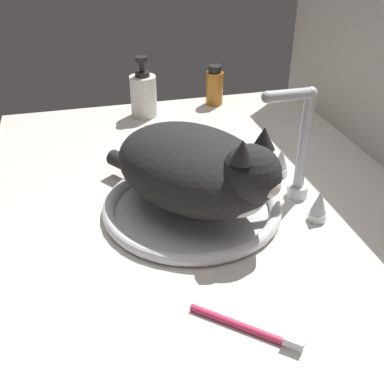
{
  "coord_description": "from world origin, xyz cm",
  "views": [
    {
      "loc": [
        66.65,
        -20.05,
        51.07
      ],
      "look_at": [
        -1.21,
        -2.9,
        7.0
      ],
      "focal_mm": 43.52,
      "sensor_mm": 36.0,
      "label": 1
    }
  ],
  "objects_px": {
    "amber_bottle": "(215,86)",
    "sink_basin": "(192,206)",
    "toothbrush": "(248,328)",
    "faucet": "(298,158)",
    "cat": "(200,170)",
    "soap_pump_bottle": "(143,94)"
  },
  "relations": [
    {
      "from": "cat",
      "to": "toothbrush",
      "type": "height_order",
      "value": "cat"
    },
    {
      "from": "sink_basin",
      "to": "soap_pump_bottle",
      "type": "bearing_deg",
      "value": -178.45
    },
    {
      "from": "sink_basin",
      "to": "amber_bottle",
      "type": "bearing_deg",
      "value": 159.15
    },
    {
      "from": "sink_basin",
      "to": "faucet",
      "type": "height_order",
      "value": "faucet"
    },
    {
      "from": "faucet",
      "to": "cat",
      "type": "xyz_separation_m",
      "value": [
        0.01,
        -0.19,
        0.01
      ]
    },
    {
      "from": "cat",
      "to": "soap_pump_bottle",
      "type": "xyz_separation_m",
      "value": [
        -0.47,
        -0.02,
        -0.03
      ]
    },
    {
      "from": "sink_basin",
      "to": "faucet",
      "type": "distance_m",
      "value": 0.21
    },
    {
      "from": "amber_bottle",
      "to": "toothbrush",
      "type": "height_order",
      "value": "amber_bottle"
    },
    {
      "from": "toothbrush",
      "to": "sink_basin",
      "type": "bearing_deg",
      "value": -179.53
    },
    {
      "from": "sink_basin",
      "to": "cat",
      "type": "distance_m",
      "value": 0.08
    },
    {
      "from": "sink_basin",
      "to": "cat",
      "type": "relative_size",
      "value": 0.89
    },
    {
      "from": "faucet",
      "to": "cat",
      "type": "height_order",
      "value": "faucet"
    },
    {
      "from": "cat",
      "to": "sink_basin",
      "type": "bearing_deg",
      "value": -144.41
    },
    {
      "from": "sink_basin",
      "to": "faucet",
      "type": "bearing_deg",
      "value": 90.0
    },
    {
      "from": "faucet",
      "to": "cat",
      "type": "bearing_deg",
      "value": -85.63
    },
    {
      "from": "sink_basin",
      "to": "toothbrush",
      "type": "distance_m",
      "value": 0.29
    },
    {
      "from": "faucet",
      "to": "amber_bottle",
      "type": "distance_m",
      "value": 0.5
    },
    {
      "from": "soap_pump_bottle",
      "to": "amber_bottle",
      "type": "bearing_deg",
      "value": 99.64
    },
    {
      "from": "faucet",
      "to": "soap_pump_bottle",
      "type": "bearing_deg",
      "value": -155.26
    },
    {
      "from": "soap_pump_bottle",
      "to": "cat",
      "type": "bearing_deg",
      "value": 2.75
    },
    {
      "from": "cat",
      "to": "faucet",
      "type": "bearing_deg",
      "value": 94.37
    },
    {
      "from": "amber_bottle",
      "to": "sink_basin",
      "type": "bearing_deg",
      "value": -20.85
    }
  ]
}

